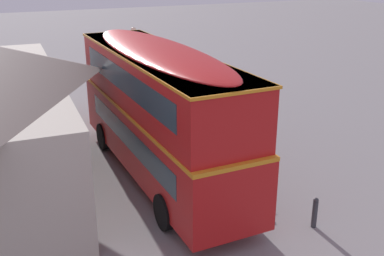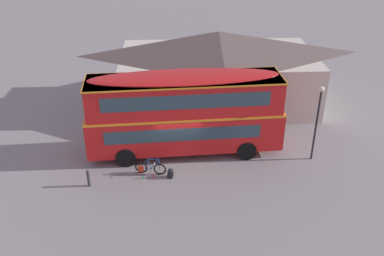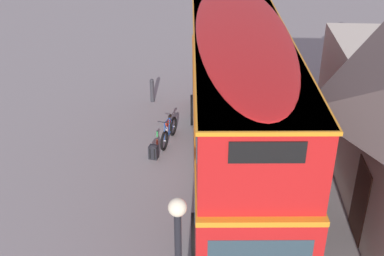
# 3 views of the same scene
# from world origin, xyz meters

# --- Properties ---
(ground_plane) EXTENTS (120.00, 120.00, 0.00)m
(ground_plane) POSITION_xyz_m (0.00, 0.00, 0.00)
(ground_plane) COLOR gray
(double_decker_bus) EXTENTS (10.86, 2.82, 4.79)m
(double_decker_bus) POSITION_xyz_m (0.45, 0.50, 2.65)
(double_decker_bus) COLOR black
(double_decker_bus) RESTS_ON ground
(touring_bicycle) EXTENTS (1.66, 0.58, 1.01)m
(touring_bicycle) POSITION_xyz_m (-1.61, -1.61, 0.37)
(touring_bicycle) COLOR black
(touring_bicycle) RESTS_ON ground
(backpack_on_ground) EXTENTS (0.34, 0.34, 0.51)m
(backpack_on_ground) POSITION_xyz_m (-0.52, -2.04, 0.26)
(backpack_on_ground) COLOR black
(backpack_on_ground) RESTS_ON ground
(water_bottle_green_metal) EXTENTS (0.06, 0.06, 0.23)m
(water_bottle_green_metal) POSITION_xyz_m (-1.93, -2.03, 0.11)
(water_bottle_green_metal) COLOR green
(water_bottle_green_metal) RESTS_ON ground
(water_bottle_red_squeeze) EXTENTS (0.07, 0.07, 0.23)m
(water_bottle_red_squeeze) POSITION_xyz_m (-1.38, -2.00, 0.11)
(water_bottle_red_squeeze) COLOR #D84C33
(water_bottle_red_squeeze) RESTS_ON ground
(street_lamp) EXTENTS (0.28, 0.28, 4.41)m
(street_lamp) POSITION_xyz_m (7.47, -0.90, 2.74)
(street_lamp) COLOR black
(street_lamp) RESTS_ON ground
(kerb_bollard) EXTENTS (0.16, 0.16, 0.97)m
(kerb_bollard) POSITION_xyz_m (-4.68, -2.43, 0.50)
(kerb_bollard) COLOR #333338
(kerb_bollard) RESTS_ON ground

